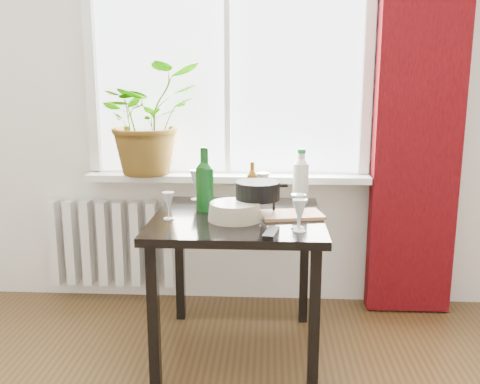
# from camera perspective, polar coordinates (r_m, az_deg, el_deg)

# --- Properties ---
(window) EXTENTS (1.72, 0.08, 1.62)m
(window) POSITION_cam_1_polar(r_m,az_deg,el_deg) (3.29, -1.33, 15.20)
(window) COLOR white
(window) RESTS_ON ground
(windowsill) EXTENTS (1.72, 0.20, 0.04)m
(windowsill) POSITION_cam_1_polar(r_m,az_deg,el_deg) (3.27, -1.35, 1.59)
(windowsill) COLOR white
(windowsill) RESTS_ON ground
(curtain) EXTENTS (0.50, 0.12, 2.56)m
(curtain) POSITION_cam_1_polar(r_m,az_deg,el_deg) (3.30, 18.63, 9.29)
(curtain) COLOR #3D0509
(curtain) RESTS_ON ground
(radiator) EXTENTS (0.80, 0.10, 0.55)m
(radiator) POSITION_cam_1_polar(r_m,az_deg,el_deg) (3.55, -13.49, -5.32)
(radiator) COLOR silver
(radiator) RESTS_ON ground
(table) EXTENTS (0.85, 0.85, 0.74)m
(table) POSITION_cam_1_polar(r_m,az_deg,el_deg) (2.73, -0.23, -4.41)
(table) COLOR black
(table) RESTS_ON ground
(potted_plant) EXTENTS (0.79, 0.78, 0.67)m
(potted_plant) POSITION_cam_1_polar(r_m,az_deg,el_deg) (3.29, -9.78, 7.69)
(potted_plant) COLOR #35691C
(potted_plant) RESTS_ON windowsill
(wine_bottle_left) EXTENTS (0.10, 0.10, 0.34)m
(wine_bottle_left) POSITION_cam_1_polar(r_m,az_deg,el_deg) (2.78, -3.92, 1.44)
(wine_bottle_left) COLOR #0B3C0C
(wine_bottle_left) RESTS_ON table
(wine_bottle_right) EXTENTS (0.10, 0.10, 0.34)m
(wine_bottle_right) POSITION_cam_1_polar(r_m,az_deg,el_deg) (2.77, -3.64, 1.38)
(wine_bottle_right) COLOR #0C3F13
(wine_bottle_right) RESTS_ON table
(bottle_amber) EXTENTS (0.07, 0.07, 0.24)m
(bottle_amber) POSITION_cam_1_polar(r_m,az_deg,el_deg) (2.93, 1.31, 1.00)
(bottle_amber) COLOR brown
(bottle_amber) RESTS_ON table
(cleaning_bottle) EXTENTS (0.09, 0.09, 0.31)m
(cleaning_bottle) POSITION_cam_1_polar(r_m,az_deg,el_deg) (2.98, 6.51, 1.79)
(cleaning_bottle) COLOR silver
(cleaning_bottle) RESTS_ON table
(wineglass_front_right) EXTENTS (0.07, 0.07, 0.16)m
(wineglass_front_right) POSITION_cam_1_polar(r_m,az_deg,el_deg) (2.47, 6.21, -2.03)
(wineglass_front_right) COLOR #B1B8BE
(wineglass_front_right) RESTS_ON table
(wineglass_far_right) EXTENTS (0.08, 0.08, 0.15)m
(wineglass_far_right) POSITION_cam_1_polar(r_m,az_deg,el_deg) (2.42, 6.39, -2.47)
(wineglass_far_right) COLOR silver
(wineglass_far_right) RESTS_ON table
(wineglass_back_center) EXTENTS (0.09, 0.09, 0.17)m
(wineglass_back_center) POSITION_cam_1_polar(r_m,az_deg,el_deg) (2.96, 2.46, 0.50)
(wineglass_back_center) COLOR silver
(wineglass_back_center) RESTS_ON table
(wineglass_back_left) EXTENTS (0.08, 0.08, 0.18)m
(wineglass_back_left) POSITION_cam_1_polar(r_m,az_deg,el_deg) (3.04, -4.68, 0.80)
(wineglass_back_left) COLOR silver
(wineglass_back_left) RESTS_ON table
(wineglass_front_left) EXTENTS (0.07, 0.07, 0.14)m
(wineglass_front_left) POSITION_cam_1_polar(r_m,az_deg,el_deg) (2.64, -7.64, -1.44)
(wineglass_front_left) COLOR silver
(wineglass_front_left) RESTS_ON table
(plate_stack) EXTENTS (0.29, 0.29, 0.08)m
(plate_stack) POSITION_cam_1_polar(r_m,az_deg,el_deg) (2.61, -0.57, -2.10)
(plate_stack) COLOR #BAB39A
(plate_stack) RESTS_ON table
(fondue_pot) EXTENTS (0.32, 0.30, 0.17)m
(fondue_pot) POSITION_cam_1_polar(r_m,az_deg,el_deg) (2.69, 1.89, -0.71)
(fondue_pot) COLOR black
(fondue_pot) RESTS_ON table
(tv_remote) EXTENTS (0.08, 0.18, 0.02)m
(tv_remote) POSITION_cam_1_polar(r_m,az_deg,el_deg) (2.38, 3.34, -4.36)
(tv_remote) COLOR black
(tv_remote) RESTS_ON table
(cutting_board) EXTENTS (0.34, 0.25, 0.02)m
(cutting_board) POSITION_cam_1_polar(r_m,az_deg,el_deg) (2.70, 5.51, -2.43)
(cutting_board) COLOR #A9774C
(cutting_board) RESTS_ON table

